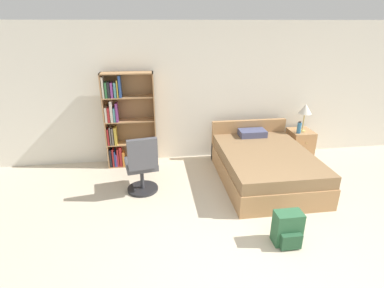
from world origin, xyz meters
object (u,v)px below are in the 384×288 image
Objects in this scene: water_bottle at (299,128)px; table_lamp at (305,110)px; office_chair at (142,166)px; nightstand at (300,144)px; bed at (264,165)px; bookshelf at (123,121)px; backpack_green at (288,229)px.

table_lamp is at bearing 35.39° from water_bottle.
nightstand is at bearing 17.47° from office_chair.
nightstand is 1.02× the size of table_lamp.
bed is 2.02× the size of office_chair.
water_bottle is (-0.12, -0.12, 0.39)m from nightstand.
backpack_green is (2.11, -2.54, -0.67)m from bookshelf.
office_chair reaches higher than bed.
backpack_green is at bearing -50.29° from bookshelf.
water_bottle is (0.93, 0.70, 0.39)m from bed.
bookshelf is 3.20× the size of table_lamp.
bookshelf is 1.76× the size of office_chair.
table_lamp is 1.26× the size of backpack_green.
bed is 1.64m from backpack_green.
office_chair reaches higher than nightstand.
office_chair is 2.29× the size of backpack_green.
bookshelf reaches higher than backpack_green.
bed is 2.09m from office_chair.
office_chair is 3.30m from table_lamp.
nightstand is (3.12, 0.98, -0.19)m from office_chair.
bed is 1.33m from nightstand.
nightstand is at bearing 37.73° from bed.
bookshelf is 4.03× the size of backpack_green.
backpack_green is (-1.22, -2.31, -0.47)m from water_bottle.
bed is at bearing 4.64° from office_chair.
table_lamp is at bearing 36.66° from bed.
table_lamp reaches higher than bed.
nightstand is at bearing -1.80° from bookshelf.
backpack_green is at bearing -117.83° from water_bottle.
bookshelf is at bearing 158.92° from bed.
bed is at bearing -21.08° from bookshelf.
nightstand is 2.44× the size of water_bottle.
table_lamp reaches higher than water_bottle.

